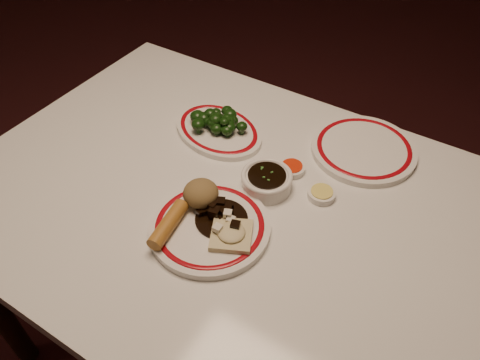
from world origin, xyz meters
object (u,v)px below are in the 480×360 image
(fried_wonton, at_px, (231,234))
(broccoli_pile, at_px, (218,121))
(dining_table, at_px, (221,218))
(broccoli_plate, at_px, (218,130))
(rice_mound, at_px, (201,193))
(main_plate, at_px, (210,227))
(spring_roll, at_px, (168,224))
(stirfry_heap, at_px, (221,215))
(soy_bowl, at_px, (267,181))

(fried_wonton, distance_m, broccoli_pile, 0.37)
(dining_table, relative_size, broccoli_plate, 4.00)
(dining_table, height_order, fried_wonton, fried_wonton)
(rice_mound, xyz_separation_m, broccoli_plate, (-0.12, 0.24, -0.04))
(main_plate, bearing_deg, dining_table, 112.97)
(fried_wonton, bearing_deg, main_plate, 175.95)
(spring_roll, relative_size, fried_wonton, 1.08)
(main_plate, relative_size, broccoli_plate, 1.02)
(spring_roll, height_order, broccoli_plate, spring_roll)
(spring_roll, relative_size, broccoli_plate, 0.40)
(main_plate, distance_m, spring_roll, 0.09)
(fried_wonton, height_order, stirfry_heap, stirfry_heap)
(stirfry_heap, bearing_deg, soy_bowl, 79.21)
(main_plate, bearing_deg, broccoli_plate, 120.86)
(fried_wonton, relative_size, stirfry_heap, 0.98)
(soy_bowl, bearing_deg, broccoli_plate, 152.29)
(main_plate, bearing_deg, spring_roll, -139.53)
(stirfry_heap, height_order, soy_bowl, stirfry_heap)
(spring_roll, distance_m, fried_wonton, 0.13)
(dining_table, distance_m, rice_mound, 0.15)
(dining_table, bearing_deg, main_plate, -67.03)
(fried_wonton, height_order, broccoli_pile, broccoli_pile)
(fried_wonton, height_order, broccoli_plate, fried_wonton)
(broccoli_plate, bearing_deg, spring_roll, -72.88)
(broccoli_plate, bearing_deg, soy_bowl, -27.71)
(dining_table, xyz_separation_m, stirfry_heap, (0.05, -0.08, 0.12))
(main_plate, xyz_separation_m, rice_mound, (-0.05, 0.04, 0.04))
(dining_table, xyz_separation_m, soy_bowl, (0.08, 0.07, 0.11))
(spring_roll, bearing_deg, broccoli_pile, 98.45)
(spring_roll, height_order, stirfry_heap, spring_roll)
(spring_roll, xyz_separation_m, broccoli_pile, (-0.11, 0.34, 0.00))
(main_plate, bearing_deg, broccoli_pile, 121.07)
(main_plate, distance_m, rice_mound, 0.08)
(broccoli_plate, bearing_deg, dining_table, -55.03)
(soy_bowl, bearing_deg, spring_roll, -114.25)
(broccoli_plate, bearing_deg, stirfry_heap, -54.90)
(stirfry_heap, bearing_deg, rice_mound, 165.58)
(rice_mound, height_order, broccoli_pile, rice_mound)
(broccoli_pile, distance_m, soy_bowl, 0.24)
(fried_wonton, bearing_deg, dining_table, 133.05)
(dining_table, xyz_separation_m, broccoli_plate, (-0.12, 0.18, 0.10))
(rice_mound, xyz_separation_m, stirfry_heap, (0.06, -0.02, -0.02))
(spring_roll, height_order, broccoli_pile, broccoli_pile)
(main_plate, distance_m, fried_wonton, 0.06)
(rice_mound, bearing_deg, spring_roll, -97.38)
(rice_mound, xyz_separation_m, soy_bowl, (0.09, 0.13, -0.03))
(broccoli_plate, distance_m, broccoli_pile, 0.03)
(fried_wonton, xyz_separation_m, soy_bowl, (-0.02, 0.18, -0.01))
(broccoli_plate, xyz_separation_m, broccoli_pile, (-0.00, 0.00, 0.03))
(soy_bowl, bearing_deg, main_plate, -102.45)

